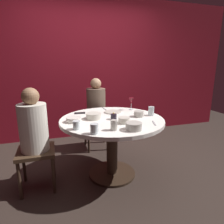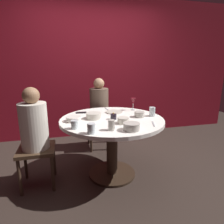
% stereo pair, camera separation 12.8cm
% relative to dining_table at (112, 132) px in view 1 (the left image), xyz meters
% --- Properties ---
extents(ground_plane, '(8.00, 8.00, 0.00)m').
position_rel_dining_table_xyz_m(ground_plane, '(0.00, 0.00, -0.59)').
color(ground_plane, '#2D231E').
extents(back_wall, '(6.00, 0.10, 2.60)m').
position_rel_dining_table_xyz_m(back_wall, '(0.00, 1.56, 0.71)').
color(back_wall, maroon).
rests_on(back_wall, ground).
extents(dining_table, '(1.25, 1.25, 0.76)m').
position_rel_dining_table_xyz_m(dining_table, '(0.00, 0.00, 0.00)').
color(dining_table, white).
rests_on(dining_table, ground).
extents(seated_diner_left, '(0.40, 0.40, 1.16)m').
position_rel_dining_table_xyz_m(seated_diner_left, '(-0.89, 0.00, 0.13)').
color(seated_diner_left, '#3F2D1E').
rests_on(seated_diner_left, ground).
extents(seated_diner_back, '(0.40, 0.40, 1.18)m').
position_rel_dining_table_xyz_m(seated_diner_back, '(0.00, 0.88, 0.14)').
color(seated_diner_back, '#3F2D1E').
rests_on(seated_diner_back, ground).
extents(candle_holder, '(0.07, 0.07, 0.08)m').
position_rel_dining_table_xyz_m(candle_holder, '(0.01, -0.04, 0.20)').
color(candle_holder, black).
rests_on(candle_holder, dining_table).
extents(wine_glass, '(0.08, 0.08, 0.18)m').
position_rel_dining_table_xyz_m(wine_glass, '(0.40, 0.35, 0.30)').
color(wine_glass, silver).
rests_on(wine_glass, dining_table).
extents(dinner_plate, '(0.23, 0.23, 0.01)m').
position_rel_dining_table_xyz_m(dinner_plate, '(0.10, 0.28, 0.18)').
color(dinner_plate, beige).
rests_on(dinner_plate, dining_table).
extents(cell_phone, '(0.15, 0.08, 0.01)m').
position_rel_dining_table_xyz_m(cell_phone, '(-0.34, 0.36, 0.17)').
color(cell_phone, black).
rests_on(cell_phone, dining_table).
extents(bowl_serving_large, '(0.12, 0.12, 0.07)m').
position_rel_dining_table_xyz_m(bowl_serving_large, '(0.35, -0.02, 0.20)').
color(bowl_serving_large, '#B2ADA3').
rests_on(bowl_serving_large, dining_table).
extents(bowl_salad_center, '(0.18, 0.18, 0.07)m').
position_rel_dining_table_xyz_m(bowl_salad_center, '(-0.22, 0.04, 0.21)').
color(bowl_salad_center, beige).
rests_on(bowl_salad_center, dining_table).
extents(bowl_small_white, '(0.13, 0.13, 0.07)m').
position_rel_dining_table_xyz_m(bowl_small_white, '(0.07, -0.22, 0.20)').
color(bowl_small_white, beige).
rests_on(bowl_small_white, dining_table).
extents(bowl_sauce_side, '(0.16, 0.16, 0.07)m').
position_rel_dining_table_xyz_m(bowl_sauce_side, '(0.09, -0.46, 0.21)').
color(bowl_sauce_side, '#B2ADA3').
rests_on(bowl_sauce_side, dining_table).
extents(bowl_rice_portion, '(0.17, 0.17, 0.05)m').
position_rel_dining_table_xyz_m(bowl_rice_portion, '(-0.46, -0.01, 0.20)').
color(bowl_rice_portion, silver).
rests_on(bowl_rice_portion, dining_table).
extents(cup_near_candle, '(0.08, 0.08, 0.10)m').
position_rel_dining_table_xyz_m(cup_near_candle, '(-0.31, -0.46, 0.22)').
color(cup_near_candle, silver).
rests_on(cup_near_candle, dining_table).
extents(cup_by_left_diner, '(0.08, 0.08, 0.09)m').
position_rel_dining_table_xyz_m(cup_by_left_diner, '(-0.46, -0.28, 0.21)').
color(cup_by_left_diner, silver).
rests_on(cup_by_left_diner, dining_table).
extents(cup_by_right_diner, '(0.07, 0.07, 0.11)m').
position_rel_dining_table_xyz_m(cup_by_right_diner, '(0.52, -0.01, 0.23)').
color(cup_by_right_diner, silver).
rests_on(cup_by_right_diner, dining_table).
extents(cup_center_front, '(0.07, 0.07, 0.11)m').
position_rel_dining_table_xyz_m(cup_center_front, '(-0.11, -0.41, 0.22)').
color(cup_center_front, '#B2ADA3').
rests_on(cup_center_front, dining_table).
extents(fork_near_plate, '(0.07, 0.18, 0.01)m').
position_rel_dining_table_xyz_m(fork_near_plate, '(0.39, -0.33, 0.17)').
color(fork_near_plate, '#B7B7BC').
rests_on(fork_near_plate, dining_table).
extents(knife_near_plate, '(0.03, 0.18, 0.01)m').
position_rel_dining_table_xyz_m(knife_near_plate, '(0.04, 0.51, 0.17)').
color(knife_near_plate, '#B7B7BC').
rests_on(knife_near_plate, dining_table).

